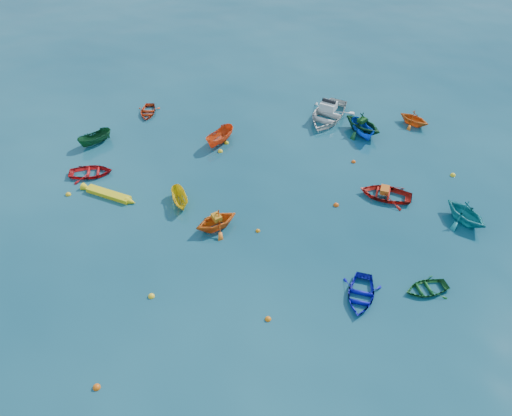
# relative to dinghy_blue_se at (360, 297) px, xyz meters

# --- Properties ---
(ground) EXTENTS (160.00, 160.00, 0.00)m
(ground) POSITION_rel_dinghy_blue_se_xyz_m (-6.39, 1.19, 0.00)
(ground) COLOR #093648
(ground) RESTS_ON ground
(dinghy_blue_se) EXTENTS (2.63, 3.34, 0.63)m
(dinghy_blue_se) POSITION_rel_dinghy_blue_se_xyz_m (0.00, 0.00, 0.00)
(dinghy_blue_se) COLOR #0D10A9
(dinghy_blue_se) RESTS_ON ground
(dinghy_orange_w) EXTENTS (3.62, 3.54, 1.45)m
(dinghy_orange_w) POSITION_rel_dinghy_blue_se_xyz_m (-8.70, 4.53, 0.00)
(dinghy_orange_w) COLOR orange
(dinghy_orange_w) RESTS_ON ground
(sampan_yellow_mid) EXTENTS (1.87, 2.60, 0.95)m
(sampan_yellow_mid) POSITION_rel_dinghy_blue_se_xyz_m (-11.45, 6.57, 0.00)
(sampan_yellow_mid) COLOR yellow
(sampan_yellow_mid) RESTS_ON ground
(dinghy_green_e) EXTENTS (2.93, 2.52, 0.51)m
(dinghy_green_e) POSITION_rel_dinghy_blue_se_xyz_m (3.64, 0.87, 0.00)
(dinghy_green_e) COLOR #135420
(dinghy_green_e) RESTS_ON ground
(dinghy_cyan_se) EXTENTS (3.86, 3.94, 1.57)m
(dinghy_cyan_se) POSITION_rel_dinghy_blue_se_xyz_m (6.83, 6.82, 0.00)
(dinghy_cyan_se) COLOR teal
(dinghy_cyan_se) RESTS_ON ground
(dinghy_red_nw) EXTENTS (3.41, 2.76, 0.62)m
(dinghy_red_nw) POSITION_rel_dinghy_blue_se_xyz_m (-18.42, 8.92, 0.00)
(dinghy_red_nw) COLOR red
(dinghy_red_nw) RESTS_ON ground
(sampan_orange_n) EXTENTS (2.38, 3.17, 1.16)m
(sampan_orange_n) POSITION_rel_dinghy_blue_se_xyz_m (-9.96, 13.78, 0.00)
(sampan_orange_n) COLOR #E74A15
(sampan_orange_n) RESTS_ON ground
(dinghy_green_n) EXTENTS (4.32, 4.29, 1.72)m
(dinghy_green_n) POSITION_rel_dinghy_blue_se_xyz_m (0.88, 16.45, 0.00)
(dinghy_green_n) COLOR #10451F
(dinghy_green_n) RESTS_ON ground
(dinghy_red_ne) EXTENTS (3.82, 3.06, 0.71)m
(dinghy_red_ne) POSITION_rel_dinghy_blue_se_xyz_m (2.07, 8.72, 0.00)
(dinghy_red_ne) COLOR #A4140D
(dinghy_red_ne) RESTS_ON ground
(sampan_blue_far) EXTENTS (2.20, 3.03, 1.10)m
(sampan_blue_far) POSITION_rel_dinghy_blue_se_xyz_m (0.87, 16.03, 0.00)
(sampan_blue_far) COLOR blue
(sampan_blue_far) RESTS_ON ground
(dinghy_red_far) EXTENTS (2.09, 2.73, 0.53)m
(dinghy_red_far) POSITION_rel_dinghy_blue_se_xyz_m (-16.62, 17.35, 0.00)
(dinghy_red_far) COLOR red
(dinghy_red_far) RESTS_ON ground
(dinghy_orange_far) EXTENTS (3.23, 3.16, 1.29)m
(dinghy_orange_far) POSITION_rel_dinghy_blue_se_xyz_m (5.06, 18.00, 0.00)
(dinghy_orange_far) COLOR orange
(dinghy_orange_far) RESTS_ON ground
(sampan_green_far) EXTENTS (2.59, 2.68, 1.05)m
(sampan_green_far) POSITION_rel_dinghy_blue_se_xyz_m (-19.39, 12.67, 0.00)
(sampan_green_far) COLOR #104721
(sampan_green_far) RESTS_ON ground
(kayak_yellow) EXTENTS (3.99, 1.76, 0.40)m
(kayak_yellow) POSITION_rel_dinghy_blue_se_xyz_m (-16.43, 6.79, 0.00)
(kayak_yellow) COLOR yellow
(kayak_yellow) RESTS_ON ground
(motorboat_white) EXTENTS (5.21, 6.01, 1.64)m
(motorboat_white) POSITION_rel_dinghy_blue_se_xyz_m (-1.81, 18.15, 0.00)
(motorboat_white) COLOR silver
(motorboat_white) RESTS_ON ground
(tarp_orange_a) EXTENTS (0.77, 0.80, 0.31)m
(tarp_orange_a) POSITION_rel_dinghy_blue_se_xyz_m (-8.66, 4.56, 0.88)
(tarp_orange_a) COLOR orange
(tarp_orange_a) RESTS_ON dinghy_orange_w
(tarp_green_b) EXTENTS (0.81, 0.82, 0.32)m
(tarp_green_b) POSITION_rel_dinghy_blue_se_xyz_m (0.81, 16.52, 1.02)
(tarp_green_b) COLOR #104314
(tarp_green_b) RESTS_ON dinghy_green_n
(tarp_orange_b) EXTENTS (0.70, 0.84, 0.36)m
(tarp_orange_b) POSITION_rel_dinghy_blue_se_xyz_m (1.97, 8.74, 0.53)
(tarp_orange_b) COLOR #D75B16
(tarp_orange_b) RESTS_ON dinghy_red_ne
(buoy_or_a) EXTENTS (0.37, 0.37, 0.37)m
(buoy_or_a) POSITION_rel_dinghy_blue_se_xyz_m (-12.51, -6.67, 0.00)
(buoy_or_a) COLOR #E0580C
(buoy_or_a) RESTS_ON ground
(buoy_ye_a) EXTENTS (0.36, 0.36, 0.36)m
(buoy_ye_a) POSITION_rel_dinghy_blue_se_xyz_m (-11.36, -1.19, 0.00)
(buoy_ye_a) COLOR yellow
(buoy_ye_a) RESTS_ON ground
(buoy_or_b) EXTENTS (0.34, 0.34, 0.34)m
(buoy_or_b) POSITION_rel_dinghy_blue_se_xyz_m (-4.88, -2.00, 0.00)
(buoy_or_b) COLOR orange
(buoy_or_b) RESTS_ON ground
(buoy_ye_b) EXTENTS (0.38, 0.38, 0.38)m
(buoy_ye_b) POSITION_rel_dinghy_blue_se_xyz_m (-19.19, 6.61, 0.00)
(buoy_ye_b) COLOR gold
(buoy_ye_b) RESTS_ON ground
(buoy_or_c) EXTENTS (0.30, 0.30, 0.30)m
(buoy_or_c) POSITION_rel_dinghy_blue_se_xyz_m (-6.09, 4.50, 0.00)
(buoy_or_c) COLOR orange
(buoy_or_c) RESTS_ON ground
(buoy_ye_c) EXTENTS (0.37, 0.37, 0.37)m
(buoy_ye_c) POSITION_rel_dinghy_blue_se_xyz_m (-9.78, 12.64, 0.00)
(buoy_ye_c) COLOR yellow
(buoy_ye_c) RESTS_ON ground
(buoy_or_d) EXTENTS (0.38, 0.38, 0.38)m
(buoy_or_d) POSITION_rel_dinghy_blue_se_xyz_m (-1.21, 7.44, 0.00)
(buoy_or_d) COLOR #D54B0B
(buoy_or_d) RESTS_ON ground
(buoy_ye_d) EXTENTS (0.35, 0.35, 0.35)m
(buoy_ye_d) POSITION_rel_dinghy_blue_se_xyz_m (-9.47, 13.77, 0.00)
(buoy_ye_d) COLOR gold
(buoy_ye_d) RESTS_ON ground
(buoy_or_e) EXTENTS (0.33, 0.33, 0.33)m
(buoy_or_e) POSITION_rel_dinghy_blue_se_xyz_m (0.11, 12.37, 0.00)
(buoy_or_e) COLOR #E64D0C
(buoy_or_e) RESTS_ON ground
(buoy_ye_e) EXTENTS (0.38, 0.38, 0.38)m
(buoy_ye_e) POSITION_rel_dinghy_blue_se_xyz_m (7.03, 11.53, 0.00)
(buoy_ye_e) COLOR yellow
(buoy_ye_e) RESTS_ON ground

